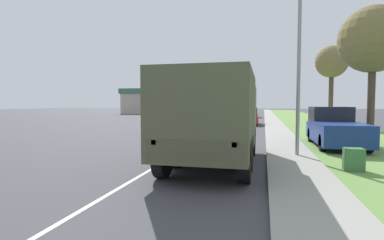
{
  "coord_description": "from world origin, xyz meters",
  "views": [
    {
      "loc": [
        3.47,
        0.86,
        2.1
      ],
      "look_at": [
        0.75,
        12.22,
        1.45
      ],
      "focal_mm": 28.0,
      "sensor_mm": 36.0,
      "label": 1
    }
  ],
  "objects_px": {
    "car_second_ahead": "(249,117)",
    "car_third_ahead": "(252,113)",
    "military_truck": "(215,115)",
    "car_nearest_ahead": "(186,123)",
    "lamp_post": "(293,49)",
    "pickup_truck": "(335,128)"
  },
  "relations": [
    {
      "from": "car_nearest_ahead",
      "to": "car_second_ahead",
      "type": "distance_m",
      "value": 10.6
    },
    {
      "from": "car_nearest_ahead",
      "to": "lamp_post",
      "type": "height_order",
      "value": "lamp_post"
    },
    {
      "from": "car_nearest_ahead",
      "to": "car_third_ahead",
      "type": "xyz_separation_m",
      "value": [
        3.57,
        25.55,
        -0.08
      ]
    },
    {
      "from": "car_third_ahead",
      "to": "pickup_truck",
      "type": "relative_size",
      "value": 0.79
    },
    {
      "from": "car_nearest_ahead",
      "to": "car_second_ahead",
      "type": "xyz_separation_m",
      "value": [
        3.89,
        9.87,
        -0.03
      ]
    },
    {
      "from": "military_truck",
      "to": "car_third_ahead",
      "type": "height_order",
      "value": "military_truck"
    },
    {
      "from": "car_second_ahead",
      "to": "lamp_post",
      "type": "bearing_deg",
      "value": -82.17
    },
    {
      "from": "car_nearest_ahead",
      "to": "lamp_post",
      "type": "distance_m",
      "value": 10.91
    },
    {
      "from": "lamp_post",
      "to": "car_third_ahead",
      "type": "bearing_deg",
      "value": 94.74
    },
    {
      "from": "car_second_ahead",
      "to": "car_third_ahead",
      "type": "xyz_separation_m",
      "value": [
        -0.32,
        15.68,
        -0.05
      ]
    },
    {
      "from": "military_truck",
      "to": "lamp_post",
      "type": "height_order",
      "value": "lamp_post"
    },
    {
      "from": "military_truck",
      "to": "car_nearest_ahead",
      "type": "distance_m",
      "value": 11.03
    },
    {
      "from": "car_second_ahead",
      "to": "pickup_truck",
      "type": "bearing_deg",
      "value": -71.25
    },
    {
      "from": "pickup_truck",
      "to": "car_third_ahead",
      "type": "bearing_deg",
      "value": 99.77
    },
    {
      "from": "car_nearest_ahead",
      "to": "car_third_ahead",
      "type": "bearing_deg",
      "value": 82.04
    },
    {
      "from": "military_truck",
      "to": "car_nearest_ahead",
      "type": "bearing_deg",
      "value": 109.64
    },
    {
      "from": "car_third_ahead",
      "to": "pickup_truck",
      "type": "distance_m",
      "value": 30.37
    },
    {
      "from": "car_nearest_ahead",
      "to": "car_second_ahead",
      "type": "bearing_deg",
      "value": 68.49
    },
    {
      "from": "pickup_truck",
      "to": "military_truck",
      "type": "bearing_deg",
      "value": -130.1
    },
    {
      "from": "lamp_post",
      "to": "pickup_truck",
      "type": "bearing_deg",
      "value": 58.18
    },
    {
      "from": "pickup_truck",
      "to": "lamp_post",
      "type": "bearing_deg",
      "value": -121.82
    },
    {
      "from": "car_second_ahead",
      "to": "car_third_ahead",
      "type": "bearing_deg",
      "value": 91.15
    }
  ]
}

